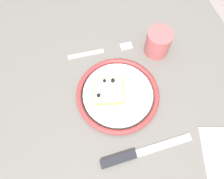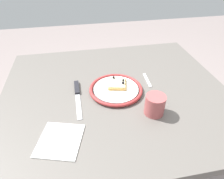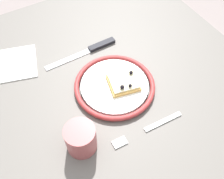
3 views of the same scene
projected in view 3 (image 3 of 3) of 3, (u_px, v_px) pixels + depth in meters
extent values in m
plane|color=gray|center=(114.00, 170.00, 1.33)|extent=(6.00, 6.00, 0.00)
cube|color=#5B5651|center=(116.00, 90.00, 0.76)|extent=(0.97, 0.84, 0.03)
cylinder|color=#4C4742|center=(133.00, 45.00, 1.37)|extent=(0.05, 0.05, 0.69)
cylinder|color=white|center=(114.00, 85.00, 0.74)|extent=(0.19, 0.19, 0.01)
torus|color=maroon|center=(114.00, 84.00, 0.74)|extent=(0.23, 0.23, 0.01)
cube|color=tan|center=(123.00, 83.00, 0.73)|extent=(0.09, 0.10, 0.01)
cube|color=beige|center=(123.00, 81.00, 0.72)|extent=(0.08, 0.09, 0.01)
sphere|color=black|center=(130.00, 86.00, 0.71)|extent=(0.01, 0.01, 0.01)
sphere|color=black|center=(122.00, 87.00, 0.70)|extent=(0.01, 0.01, 0.01)
sphere|color=black|center=(121.00, 88.00, 0.70)|extent=(0.01, 0.01, 0.01)
sphere|color=black|center=(131.00, 72.00, 0.73)|extent=(0.01, 0.01, 0.01)
cube|color=silver|center=(68.00, 60.00, 0.81)|extent=(0.02, 0.15, 0.00)
cube|color=black|center=(102.00, 45.00, 0.84)|extent=(0.02, 0.09, 0.01)
cube|color=silver|center=(163.00, 122.00, 0.68)|extent=(0.02, 0.11, 0.00)
cube|color=silver|center=(120.00, 143.00, 0.64)|extent=(0.02, 0.04, 0.00)
cylinder|color=#A54C4C|center=(81.00, 139.00, 0.61)|extent=(0.07, 0.07, 0.08)
cube|color=white|center=(12.00, 64.00, 0.79)|extent=(0.17, 0.18, 0.00)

